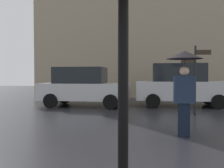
{
  "coord_description": "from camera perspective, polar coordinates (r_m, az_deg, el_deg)",
  "views": [
    {
      "loc": [
        0.7,
        -3.0,
        1.48
      ],
      "look_at": [
        -0.34,
        4.11,
        1.23
      ],
      "focal_mm": 38.4,
      "sensor_mm": 36.0,
      "label": 1
    }
  ],
  "objects": [
    {
      "name": "street_signpost",
      "position": [
        9.53,
        19.22,
        2.54
      ],
      "size": [
        1.08,
        0.08,
        2.61
      ],
      "color": "black",
      "rests_on": "ground"
    },
    {
      "name": "parked_car_right",
      "position": [
        12.06,
        16.11,
        -0.24
      ],
      "size": [
        4.39,
        1.94,
        2.06
      ],
      "rotation": [
        0.0,
        0.0,
        0.08
      ],
      "color": "silver",
      "rests_on": "ground"
    },
    {
      "name": "building_block",
      "position": [
        17.72,
        6.06,
        18.03
      ],
      "size": [
        14.38,
        2.17,
        12.77
      ],
      "primitive_type": "cube",
      "color": "gray",
      "rests_on": "ground"
    },
    {
      "name": "parked_car_left",
      "position": [
        11.7,
        -6.72,
        -0.58
      ],
      "size": [
        4.26,
        2.02,
        1.89
      ],
      "rotation": [
        0.0,
        0.0,
        -0.07
      ],
      "color": "silver",
      "rests_on": "ground"
    },
    {
      "name": "pedestrian_with_umbrella",
      "position": [
        6.02,
        16.84,
        2.27
      ],
      "size": [
        0.86,
        0.86,
        2.08
      ],
      "rotation": [
        0.0,
        0.0,
        0.52
      ],
      "color": "black",
      "rests_on": "ground"
    }
  ]
}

